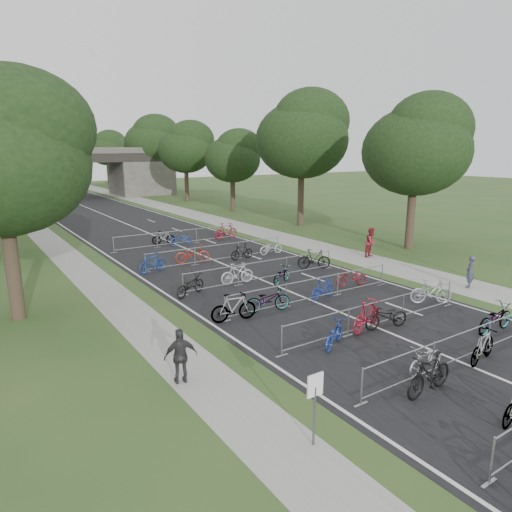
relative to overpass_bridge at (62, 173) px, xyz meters
The scene contains 46 objects.
road 15.41m from the overpass_bridge, 90.00° to the right, with size 11.00×140.00×0.01m, color black.
sidewalk_right 17.36m from the overpass_bridge, 61.93° to the right, with size 3.00×140.00×0.01m, color gray.
sidewalk_left 17.14m from the overpass_bridge, 116.57° to the right, with size 2.00×140.00×0.01m, color gray.
lane_markings 15.41m from the overpass_bridge, 90.00° to the right, with size 0.12×140.00×0.00m, color silver.
overpass_bridge is the anchor object (origin of this frame).
park_sign 62.41m from the overpass_bridge, 96.26° to the right, with size 0.45×0.06×1.83m.
tree_left_0 50.47m from the overpass_bridge, 103.07° to the right, with size 6.72×6.72×10.25m.
tree_right_0 50.91m from the overpass_bridge, 75.05° to the right, with size 7.17×7.17×10.93m.
tree_right_1 39.56m from the overpass_bridge, 70.53° to the right, with size 8.18×8.18×12.47m.
tree_right_2 28.39m from the overpass_bridge, 62.40° to the right, with size 6.16×6.16×9.39m.
tree_right_3 18.82m from the overpass_bridge, 44.93° to the right, with size 7.17×7.17×10.93m.
tree_right_4 13.86m from the overpass_bridge, ahead, with size 8.18×8.18×12.47m.
tree_right_5 17.23m from the overpass_bridge, 39.82° to the left, with size 6.16×6.16×9.39m.
tree_right_6 26.62m from the overpass_bridge, 60.25° to the left, with size 7.17×7.17×10.93m.
barrier_row_1 61.47m from the overpass_bridge, 90.00° to the right, with size 9.70×0.08×1.10m.
barrier_row_2 57.88m from the overpass_bridge, 90.00° to the right, with size 9.70×0.08×1.10m.
barrier_row_3 54.08m from the overpass_bridge, 90.00° to the right, with size 9.70×0.08×1.10m.
barrier_row_4 50.09m from the overpass_bridge, 90.00° to the right, with size 9.70×0.08×1.10m.
barrier_row_5 45.10m from the overpass_bridge, 90.00° to the right, with size 9.70×0.08×1.10m.
barrier_row_6 39.11m from the overpass_bridge, 90.00° to the right, with size 9.70×0.08×1.10m.
bike_4 62.16m from the overpass_bridge, 92.38° to the right, with size 0.57×2.00×1.20m, color black.
bike_5 61.29m from the overpass_bridge, 91.46° to the right, with size 0.59×1.69×0.89m, color #9C9DA3.
bike_6 61.83m from the overpass_bridge, 89.48° to the right, with size 0.51×1.82×1.09m, color #96989D.
bike_7 60.75m from the overpass_bridge, 86.82° to the right, with size 0.73×2.11×1.11m, color #96989D.
bike_8 58.32m from the overpass_bridge, 92.57° to the right, with size 0.60×1.73×0.91m, color navy.
bike_9 57.87m from the overpass_bridge, 90.55° to the right, with size 0.57×2.02×1.21m, color maroon.
bike_10 58.17m from the overpass_bridge, 89.79° to the right, with size 0.65×1.87×0.98m, color black.
bike_11 57.43m from the overpass_bridge, 85.83° to the right, with size 0.53×1.89×1.13m, color #9F9FA6.
bike_12 54.42m from the overpass_bridge, 94.54° to the right, with size 0.55×1.95×1.17m, color #96989D.
bike_13 54.13m from the overpass_bridge, 92.66° to the right, with size 0.70×2.01×1.05m, color #96989D.
bike_14 54.07m from the overpass_bridge, 89.35° to the right, with size 0.46×1.63×0.98m, color navy.
bike_15 53.47m from the overpass_bridge, 86.61° to the right, with size 0.60×1.71×0.90m, color maroon.
bike_16 50.43m from the overpass_bridge, 94.90° to the right, with size 0.67×1.93×1.02m, color black.
bike_17 49.88m from the overpass_bridge, 91.68° to the right, with size 0.52×1.83×1.10m, color #B9B9C2.
bike_18 51.02m from the overpass_bridge, 89.45° to the right, with size 0.59×1.69×0.89m, color #96989D.
bike_19 49.82m from the overpass_bridge, 85.56° to the right, with size 0.54×1.91×1.14m, color black.
bike_20 45.51m from the overpass_bridge, 95.38° to the right, with size 0.52×1.85×1.11m, color navy.
bike_21 44.55m from the overpass_bridge, 91.83° to the right, with size 0.73×2.09×1.10m, color maroon.
bike_22 45.47m from the overpass_bridge, 88.02° to the right, with size 0.47×1.65×0.99m, color black.
bike_23 45.41m from the overpass_bridge, 84.99° to the right, with size 0.61×1.75×0.92m, color #BABBC2.
bike_25 38.32m from the overpass_bridge, 91.08° to the right, with size 0.47×1.68×1.01m, color #96989D.
bike_26 39.36m from the overpass_bridge, 89.72° to the right, with size 0.61×1.75×0.92m, color #1B4399.
bike_27 39.27m from the overpass_bridge, 84.05° to the right, with size 0.59×2.09×1.26m, color maroon.
pedestrian_a 57.33m from the overpass_bridge, 82.09° to the right, with size 0.59×0.39×1.62m, color #32334C.
pedestrian_b 50.18m from the overpass_bridge, 79.82° to the right, with size 0.92×0.72×1.90m, color maroon.
pedestrian_c 58.21m from the overpass_bridge, 98.05° to the right, with size 0.99×0.41×1.69m, color #2C2B2E.
Camera 1 is at (-13.13, -4.10, 6.77)m, focal length 32.00 mm.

